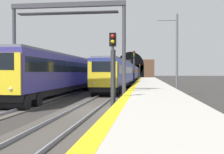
{
  "coord_description": "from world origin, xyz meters",
  "views": [
    {
      "loc": [
        -15.88,
        -3.55,
        2.34
      ],
      "look_at": [
        12.09,
        -0.09,
        1.82
      ],
      "focal_mm": 43.04,
      "sensor_mm": 36.0,
      "label": 1
    }
  ],
  "objects": [
    {
      "name": "railway_signal_mid",
      "position": [
        27.77,
        -1.75,
        3.45
      ],
      "size": [
        0.39,
        0.38,
        5.74
      ],
      "rotation": [
        0.0,
        0.0,
        3.14
      ],
      "color": "#38383D",
      "rests_on": "ground_plane"
    },
    {
      "name": "track_main_line",
      "position": [
        0.0,
        0.0,
        0.04
      ],
      "size": [
        160.0,
        3.14,
        0.21
      ],
      "color": "#423D38",
      "rests_on": "ground_plane"
    },
    {
      "name": "platform_right_edge_strip",
      "position": [
        0.0,
        -2.43,
        0.92
      ],
      "size": [
        112.0,
        0.5,
        0.01
      ],
      "primitive_type": "cube",
      "color": "yellow",
      "rests_on": "platform_right"
    },
    {
      "name": "railway_signal_far",
      "position": [
        74.89,
        -1.75,
        3.02
      ],
      "size": [
        0.39,
        0.38,
        4.97
      ],
      "rotation": [
        0.0,
        0.0,
        3.14
      ],
      "color": "#38383D",
      "rests_on": "ground_plane"
    },
    {
      "name": "track_adjacent_line",
      "position": [
        0.0,
        4.65,
        0.04
      ],
      "size": [
        160.0,
        2.61,
        0.21
      ],
      "color": "#4C4742",
      "rests_on": "ground_plane"
    },
    {
      "name": "train_adjacent_platform",
      "position": [
        29.58,
        4.65,
        2.29
      ],
      "size": [
        62.99,
        3.14,
        4.86
      ],
      "rotation": [
        0.0,
        0.0,
        3.13
      ],
      "color": "navy",
      "rests_on": "ground_plane"
    },
    {
      "name": "ground_plane",
      "position": [
        0.0,
        0.0,
        0.0
      ],
      "size": [
        320.0,
        320.0,
        0.0
      ],
      "primitive_type": "plane",
      "color": "#302D2B"
    },
    {
      "name": "tunnel_portal",
      "position": [
        93.21,
        2.32,
        3.71
      ],
      "size": [
        2.93,
        19.03,
        10.65
      ],
      "color": "brown",
      "rests_on": "ground_plane"
    },
    {
      "name": "train_main_approaching",
      "position": [
        35.89,
        0.0,
        2.19
      ],
      "size": [
        56.54,
        3.24,
        4.71
      ],
      "rotation": [
        0.0,
        0.0,
        3.12
      ],
      "color": "navy",
      "rests_on": "ground_plane"
    },
    {
      "name": "catenary_mast_near",
      "position": [
        10.57,
        -6.56,
        4.07
      ],
      "size": [
        0.22,
        2.0,
        7.93
      ],
      "color": "#595B60",
      "rests_on": "ground_plane"
    },
    {
      "name": "platform_right",
      "position": [
        0.0,
        -4.19,
        0.46
      ],
      "size": [
        112.0,
        4.01,
        0.92
      ],
      "primitive_type": "cube",
      "color": "#ADA89E",
      "rests_on": "ground_plane"
    },
    {
      "name": "railway_signal_near",
      "position": [
        -0.93,
        -1.75,
        2.69
      ],
      "size": [
        0.39,
        0.38,
        4.53
      ],
      "rotation": [
        0.0,
        0.0,
        3.14
      ],
      "color": "#38383D",
      "rests_on": "ground_plane"
    },
    {
      "name": "overhead_signal_gantry",
      "position": [
        4.02,
        2.32,
        5.74
      ],
      "size": [
        0.7,
        8.89,
        7.62
      ],
      "color": "#3F3F47",
      "rests_on": "ground_plane"
    }
  ]
}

